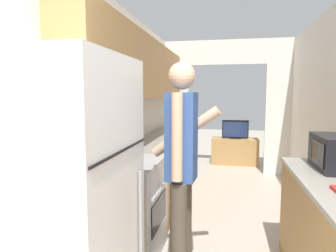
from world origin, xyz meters
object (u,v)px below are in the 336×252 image
(refrigerator, at_px, (61,217))
(tv_cabinet, at_px, (235,151))
(person, at_px, (181,170))
(television, at_px, (235,130))
(knife, at_px, (139,147))
(range_oven, at_px, (126,209))

(refrigerator, height_order, tv_cabinet, refrigerator)
(person, xyz_separation_m, television, (0.49, 4.29, -0.19))
(knife, bearing_deg, television, 61.64)
(refrigerator, relative_size, person, 0.98)
(range_oven, height_order, person, person)
(range_oven, xyz_separation_m, tv_cabinet, (1.06, 3.97, -0.18))
(refrigerator, relative_size, knife, 5.75)
(television, xyz_separation_m, knife, (-1.13, -3.26, 0.16))
(range_oven, relative_size, tv_cabinet, 1.06)
(range_oven, bearing_deg, television, 74.92)
(knife, bearing_deg, range_oven, -93.39)
(television, bearing_deg, range_oven, -105.08)
(person, xyz_separation_m, tv_cabinet, (0.49, 4.33, -0.66))
(person, relative_size, television, 3.16)
(person, xyz_separation_m, knife, (-0.64, 1.03, -0.03))
(person, height_order, television, person)
(person, distance_m, tv_cabinet, 4.41)
(range_oven, relative_size, television, 1.89)
(knife, bearing_deg, tv_cabinet, 61.87)
(person, distance_m, television, 4.32)
(tv_cabinet, bearing_deg, range_oven, -104.93)
(refrigerator, bearing_deg, tv_cabinet, 78.71)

